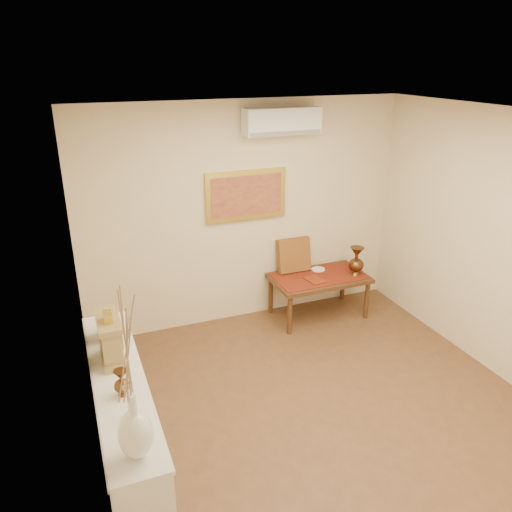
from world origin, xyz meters
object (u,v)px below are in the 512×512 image
white_vase (129,378)px  low_table (319,281)px  brass_urn_tall (357,258)px  wooden_chest (107,324)px  display_ledge (125,432)px  mantel_clock (111,340)px

white_vase → low_table: (2.66, 2.70, -1.03)m
brass_urn_tall → white_vase: bearing=-140.5°
wooden_chest → low_table: 3.03m
display_ledge → wooden_chest: bearing=90.4°
mantel_clock → wooden_chest: size_ratio=1.68×
brass_urn_tall → display_ledge: size_ratio=0.22×
white_vase → wooden_chest: bearing=90.6°
white_vase → brass_urn_tall: white_vase is taller
mantel_clock → wooden_chest: mantel_clock is taller
display_ledge → low_table: bearing=35.1°
display_ledge → wooden_chest: 0.86m
display_ledge → mantel_clock: mantel_clock is taller
wooden_chest → low_table: (2.68, 1.28, -0.62)m
white_vase → wooden_chest: 1.48m
white_vase → wooden_chest: size_ratio=4.40×
mantel_clock → low_table: size_ratio=0.34×
white_vase → display_ledge: 1.31m
display_ledge → mantel_clock: 0.71m
display_ledge → white_vase: bearing=-89.3°
white_vase → brass_urn_tall: (3.11, 2.57, -0.74)m
white_vase → brass_urn_tall: size_ratio=2.41×
mantel_clock → brass_urn_tall: bearing=25.8°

